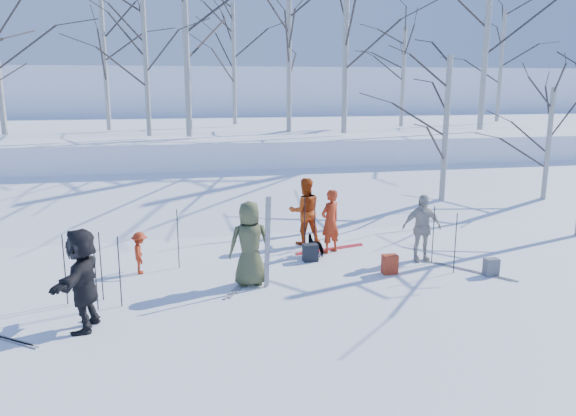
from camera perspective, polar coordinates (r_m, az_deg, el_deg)
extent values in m
plane|color=white|center=(11.54, 1.53, -7.91)|extent=(120.00, 120.00, 0.00)
cube|color=white|center=(18.12, -3.54, 0.15)|extent=(70.00, 9.49, 4.12)
cube|color=white|center=(27.80, -6.56, 6.21)|extent=(70.00, 18.00, 2.20)
cube|color=white|center=(48.63, -8.93, 10.01)|extent=(90.00, 30.00, 6.00)
imported|color=#43492C|center=(11.36, -3.90, -3.64)|extent=(0.86, 0.57, 1.74)
imported|color=#A92A0F|center=(13.57, 4.32, -1.36)|extent=(0.68, 0.61, 1.56)
imported|color=#B33D0D|center=(14.26, 1.73, -0.33)|extent=(0.83, 0.65, 1.71)
imported|color=#A92A0F|center=(12.54, -14.81, -4.43)|extent=(0.38, 0.62, 0.92)
imported|color=beige|center=(13.28, 13.41, -1.97)|extent=(0.95, 0.45, 1.57)
imported|color=black|center=(9.94, -20.14, -6.81)|extent=(0.82, 1.68, 1.74)
imported|color=black|center=(13.44, 2.86, -3.83)|extent=(0.54, 0.64, 0.49)
cube|color=silver|center=(11.11, -2.18, -3.57)|extent=(0.10, 0.17, 1.90)
cube|color=silver|center=(11.15, -2.03, -3.52)|extent=(0.11, 0.23, 1.89)
cylinder|color=black|center=(10.75, -16.74, -6.23)|extent=(0.02, 0.02, 1.34)
cylinder|color=black|center=(13.72, 1.70, -1.64)|extent=(0.02, 0.02, 1.34)
cylinder|color=black|center=(12.61, 16.63, -3.46)|extent=(0.02, 0.02, 1.34)
cylinder|color=black|center=(11.17, -18.46, -5.65)|extent=(0.02, 0.02, 1.34)
cylinder|color=black|center=(12.65, -11.12, -3.11)|extent=(0.02, 0.02, 1.34)
cylinder|color=black|center=(10.74, -18.97, -6.41)|extent=(0.02, 0.02, 1.34)
cylinder|color=black|center=(11.20, -21.73, -5.86)|extent=(0.02, 0.02, 1.34)
cylinder|color=black|center=(13.90, 2.73, -1.46)|extent=(0.02, 0.02, 1.34)
cylinder|color=black|center=(13.19, 14.53, -2.63)|extent=(0.02, 0.02, 1.34)
cube|color=#992E17|center=(12.39, 10.30, -5.64)|extent=(0.32, 0.22, 0.42)
cube|color=#57595F|center=(12.83, 19.94, -5.66)|extent=(0.30, 0.20, 0.38)
cube|color=black|center=(13.05, 2.28, -4.55)|extent=(0.34, 0.24, 0.40)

